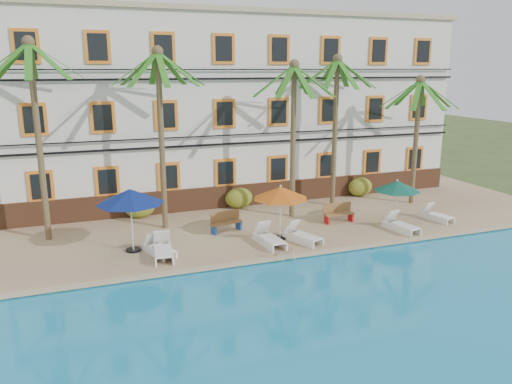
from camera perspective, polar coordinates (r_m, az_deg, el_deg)
name	(u,v)px	position (r m, az deg, el deg)	size (l,w,h in m)	color
ground	(308,252)	(21.25, 5.97, -6.80)	(100.00, 100.00, 0.00)	#384C23
pool_deck	(265,217)	(25.55, 1.05, -2.84)	(30.00, 12.00, 0.25)	tan
swimming_pool	(413,329)	(15.82, 17.55, -14.67)	(26.00, 12.00, 0.20)	#1885B6
pool_coping	(318,253)	(20.40, 7.11, -6.89)	(30.00, 0.35, 0.06)	tan
hotel_building	(234,106)	(29.23, -2.49, 9.76)	(25.40, 6.44, 10.22)	silver
palm_a	(36,114)	(22.62, -23.85, 8.13)	(4.08, 4.08, 8.53)	brown
palm_b	(160,115)	(22.80, -10.88, 8.65)	(4.08, 4.08, 8.22)	brown
palm_c	(293,118)	(24.35, 4.30, 8.43)	(4.08, 4.08, 7.67)	brown
palm_d	(336,111)	(26.69, 9.10, 9.16)	(4.08, 4.08, 7.98)	brown
palm_e	(417,122)	(28.25, 17.95, 7.66)	(4.08, 4.08, 6.92)	brown
shrub_left	(140,207)	(25.45, -13.15, -1.70)	(1.50, 0.90, 1.10)	#265718
shrub_mid	(239,198)	(26.53, -1.97, -0.69)	(1.50, 0.90, 1.10)	#265718
shrub_right	(360,187)	(29.64, 11.82, 0.58)	(1.50, 0.90, 1.10)	#265718
umbrella_blue	(130,197)	(20.45, -14.19, -0.53)	(2.69, 2.69, 2.68)	black
umbrella_red	(281,193)	(21.39, 2.82, -0.12)	(2.42, 2.42, 2.42)	black
umbrella_green	(397,186)	(24.36, 15.81, 0.65)	(2.19, 2.19, 2.20)	black
lounger_a	(159,248)	(20.46, -11.07, -6.29)	(1.19, 1.84, 0.82)	white
lounger_b	(163,249)	(20.15, -10.60, -6.47)	(0.93, 2.06, 0.94)	white
lounger_c	(269,238)	(21.14, 1.50, -5.26)	(0.87, 2.00, 0.92)	white
lounger_d	(302,235)	(21.58, 5.26, -4.96)	(1.28, 1.95, 0.87)	white
lounger_e	(401,225)	(23.84, 16.20, -3.62)	(0.95, 1.93, 0.87)	white
lounger_f	(436,215)	(26.04, 19.88, -2.49)	(0.96, 1.76, 0.79)	white
bench_left	(225,221)	(22.80, -3.51, -3.38)	(1.57, 0.80, 0.93)	olive
bench_right	(338,212)	(24.48, 9.37, -2.33)	(1.51, 0.50, 0.93)	olive
pool_ladder	(285,259)	(19.73, 3.39, -7.64)	(0.54, 0.74, 0.74)	silver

